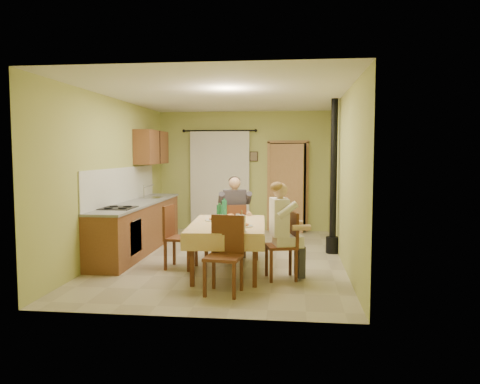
# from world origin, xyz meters

# --- Properties ---
(floor) EXTENTS (4.00, 6.00, 0.01)m
(floor) POSITION_xyz_m (0.00, 0.00, 0.00)
(floor) COLOR tan
(floor) RESTS_ON ground
(room_shell) EXTENTS (4.04, 6.04, 2.82)m
(room_shell) POSITION_xyz_m (0.00, 0.00, 1.82)
(room_shell) COLOR tan
(room_shell) RESTS_ON ground
(kitchen_run) EXTENTS (0.64, 3.64, 1.56)m
(kitchen_run) POSITION_xyz_m (-1.71, 0.40, 0.48)
(kitchen_run) COLOR brown
(kitchen_run) RESTS_ON ground
(upper_cabinets) EXTENTS (0.35, 1.40, 0.70)m
(upper_cabinets) POSITION_xyz_m (-1.82, 1.70, 1.95)
(upper_cabinets) COLOR brown
(upper_cabinets) RESTS_ON room_shell
(curtain) EXTENTS (1.70, 0.07, 2.22)m
(curtain) POSITION_xyz_m (-0.55, 2.90, 1.26)
(curtain) COLOR black
(curtain) RESTS_ON ground
(doorway) EXTENTS (0.96, 0.34, 2.15)m
(doorway) POSITION_xyz_m (1.04, 2.90, 1.05)
(doorway) COLOR black
(doorway) RESTS_ON ground
(dining_table) EXTENTS (1.25, 1.96, 0.76)m
(dining_table) POSITION_xyz_m (0.18, -0.97, 0.38)
(dining_table) COLOR #DAB178
(dining_table) RESTS_ON ground
(tableware) EXTENTS (0.82, 1.64, 0.33)m
(tableware) POSITION_xyz_m (0.21, -1.05, 0.83)
(tableware) COLOR white
(tableware) RESTS_ON dining_table
(chair_far) EXTENTS (0.45, 0.45, 0.93)m
(chair_far) POSITION_xyz_m (0.15, 0.15, 0.29)
(chair_far) COLOR #582C18
(chair_far) RESTS_ON ground
(chair_near) EXTENTS (0.50, 0.50, 1.01)m
(chair_near) POSITION_xyz_m (0.29, -2.08, 0.29)
(chair_near) COLOR #582C18
(chair_near) RESTS_ON ground
(chair_right) EXTENTS (0.51, 0.51, 0.98)m
(chair_right) POSITION_xyz_m (1.02, -1.28, 0.29)
(chair_right) COLOR #582C18
(chair_right) RESTS_ON ground
(chair_left) EXTENTS (0.49, 0.49, 1.00)m
(chair_left) POSITION_xyz_m (-0.61, -0.81, 0.29)
(chair_left) COLOR #582C18
(chair_left) RESTS_ON ground
(man_far) EXTENTS (0.63, 0.54, 1.39)m
(man_far) POSITION_xyz_m (0.15, 0.16, 0.88)
(man_far) COLOR #38333D
(man_far) RESTS_ON chair_far
(man_right) EXTENTS (0.55, 0.63, 1.39)m
(man_right) POSITION_xyz_m (1.01, -1.28, 0.88)
(man_right) COLOR white
(man_right) RESTS_ON chair_right
(stove_flue) EXTENTS (0.24, 0.24, 2.80)m
(stove_flue) POSITION_xyz_m (1.90, 0.60, 1.02)
(stove_flue) COLOR black
(stove_flue) RESTS_ON ground
(picture_back) EXTENTS (0.19, 0.03, 0.23)m
(picture_back) POSITION_xyz_m (0.25, 2.97, 1.75)
(picture_back) COLOR black
(picture_back) RESTS_ON room_shell
(picture_right) EXTENTS (0.03, 0.31, 0.21)m
(picture_right) POSITION_xyz_m (1.97, 1.20, 1.85)
(picture_right) COLOR brown
(picture_right) RESTS_ON room_shell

